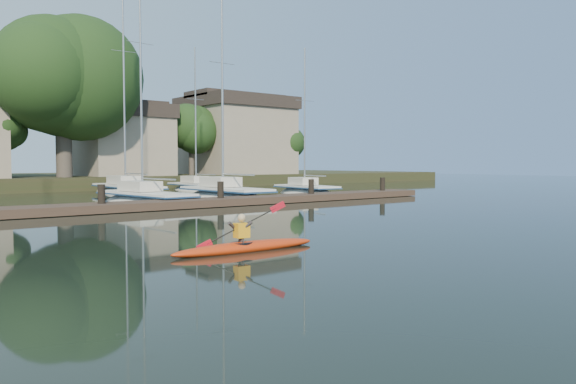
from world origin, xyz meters
TOP-DOWN VIEW (x-y plane):
  - ground at (0.00, 0.00)m, footprint 160.00×160.00m
  - kayak at (-4.24, 1.37)m, footprint 3.99×0.92m
  - dock at (0.00, 14.00)m, footprint 34.00×2.00m
  - sailboat_2 at (0.78, 17.92)m, footprint 2.74×8.84m
  - sailboat_3 at (6.06, 18.37)m, footprint 2.27×8.62m
  - sailboat_4 at (13.21, 19.31)m, footprint 2.65×6.72m
  - sailboat_6 at (3.49, 26.60)m, footprint 2.72×10.47m
  - sailboat_7 at (9.58, 27.76)m, footprint 2.00×7.49m
  - shore at (1.61, 40.29)m, footprint 90.00×25.25m

SIDE VIEW (x-z plane):
  - sailboat_3 at x=6.06m, z-range -7.15..6.74m
  - sailboat_6 at x=3.49m, z-range -8.43..8.05m
  - sailboat_4 at x=13.21m, z-range -5.75..5.39m
  - sailboat_2 at x=0.78m, z-range -7.39..7.03m
  - sailboat_7 at x=9.58m, z-range -6.21..5.85m
  - ground at x=0.00m, z-range 0.00..0.00m
  - kayak at x=-4.24m, z-range -0.48..0.79m
  - dock at x=0.00m, z-range -0.70..1.10m
  - shore at x=1.61m, z-range -3.15..9.60m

